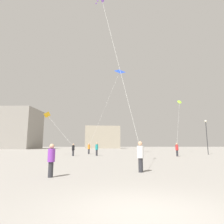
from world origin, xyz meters
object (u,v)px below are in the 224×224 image
at_px(person_in_white, 140,155).
at_px(person_in_purple, 51,159).
at_px(lamppost_east, 206,132).
at_px(kite_cobalt_delta, 120,72).
at_px(kite_lime_diamond, 179,102).
at_px(building_centre_hall, 102,137).
at_px(person_in_red, 177,149).
at_px(building_left_hall, 11,129).
at_px(kite_amber_delta, 47,115).
at_px(person_in_black, 73,149).
at_px(person_in_orange, 89,148).
at_px(person_in_teal, 97,148).

xyz_separation_m(person_in_white, person_in_purple, (-4.66, -1.52, -0.08)).
distance_m(person_in_purple, lamppost_east, 28.81).
relative_size(person_in_white, kite_cobalt_delta, 0.12).
relative_size(kite_lime_diamond, building_centre_hall, 0.78).
xyz_separation_m(person_in_red, building_left_hall, (-46.15, 51.67, 6.76)).
relative_size(kite_amber_delta, kite_lime_diamond, 0.43).
height_order(kite_amber_delta, building_left_hall, building_left_hall).
bearing_deg(kite_cobalt_delta, person_in_red, -52.91).
bearing_deg(person_in_purple, kite_cobalt_delta, -156.52).
distance_m(person_in_black, person_in_white, 17.90).
bearing_deg(person_in_orange, kite_lime_diamond, -95.93).
xyz_separation_m(person_in_teal, building_left_hall, (-35.25, 49.76, 6.71)).
bearing_deg(kite_amber_delta, person_in_red, -12.61).
xyz_separation_m(person_in_red, person_in_teal, (-10.90, 1.90, 0.04)).
bearing_deg(kite_cobalt_delta, building_left_hall, 132.70).
bearing_deg(kite_lime_diamond, building_left_hall, 142.12).
bearing_deg(lamppost_east, kite_amber_delta, -178.96).
distance_m(person_in_orange, person_in_purple, 23.60).
distance_m(person_in_red, building_centre_hall, 62.02).
height_order(person_in_red, kite_cobalt_delta, kite_cobalt_delta).
xyz_separation_m(building_left_hall, building_centre_hall, (36.00, 9.40, -2.90)).
bearing_deg(building_centre_hall, person_in_teal, -90.73).
height_order(person_in_white, person_in_purple, person_in_white).
bearing_deg(kite_lime_diamond, person_in_teal, -149.65).
distance_m(person_in_red, person_in_white, 16.89).
bearing_deg(person_in_teal, person_in_black, 83.03).
distance_m(person_in_orange, kite_lime_diamond, 20.46).
height_order(building_left_hall, building_centre_hall, building_left_hall).
xyz_separation_m(person_in_black, lamppost_east, (21.06, 2.83, 2.74)).
bearing_deg(kite_cobalt_delta, person_in_black, -134.98).
xyz_separation_m(person_in_red, kite_amber_delta, (-18.75, 4.20, 5.12)).
bearing_deg(lamppost_east, person_in_purple, -132.63).
height_order(person_in_black, person_in_red, person_in_red).
xyz_separation_m(kite_cobalt_delta, lamppost_east, (13.76, -4.47, -11.60)).
bearing_deg(kite_cobalt_delta, person_in_white, -92.38).
relative_size(person_in_white, building_centre_hall, 0.11).
bearing_deg(kite_amber_delta, person_in_black, -27.42).
xyz_separation_m(person_in_orange, kite_cobalt_delta, (5.46, 1.97, 14.27)).
relative_size(building_left_hall, lamppost_east, 3.86).
xyz_separation_m(person_in_white, lamppost_east, (14.77, 19.58, 2.72)).
xyz_separation_m(person_in_orange, kite_lime_diamond, (17.85, 4.33, 9.01)).
bearing_deg(person_in_red, kite_amber_delta, -177.56).
bearing_deg(person_in_teal, person_in_red, -108.03).
bearing_deg(person_in_orange, lamppost_east, -116.98).
relative_size(building_left_hall, building_centre_hall, 1.39).
distance_m(person_in_white, kite_lime_diamond, 30.98).
xyz_separation_m(person_in_red, building_centre_hall, (-10.15, 61.06, 3.86)).
bearing_deg(building_centre_hall, kite_cobalt_delta, -86.43).
bearing_deg(building_centre_hall, kite_lime_diamond, -72.49).
relative_size(person_in_red, person_in_purple, 1.13).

